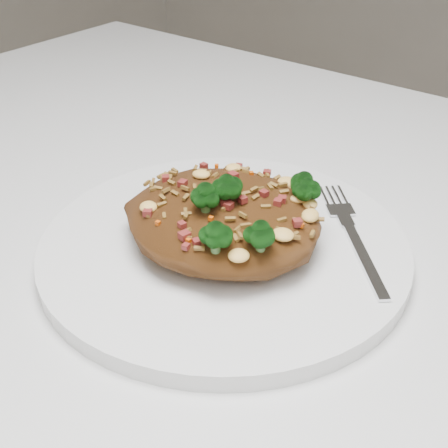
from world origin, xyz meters
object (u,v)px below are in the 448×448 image
at_px(fried_rice, 225,210).
at_px(plate, 224,247).
at_px(fork, 356,241).
at_px(dining_table, 259,314).

bearing_deg(fried_rice, plate, 172.69).
distance_m(plate, fork, 0.10).
bearing_deg(plate, fried_rice, -7.31).
distance_m(dining_table, plate, 0.11).
bearing_deg(fried_rice, dining_table, 84.82).
xyz_separation_m(plate, fried_rice, (0.00, -0.00, 0.04)).
xyz_separation_m(dining_table, plate, (-0.01, -0.05, 0.10)).
distance_m(plate, fried_rice, 0.04).
xyz_separation_m(dining_table, fork, (0.08, 0.01, 0.11)).
relative_size(dining_table, fried_rice, 7.62).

